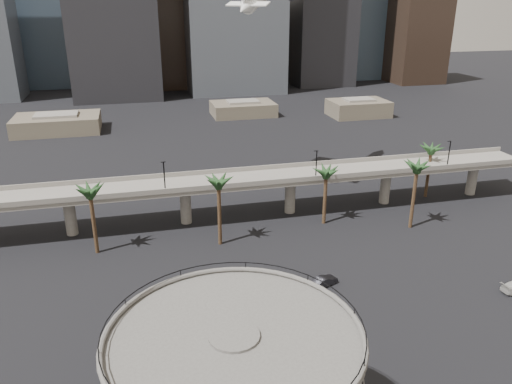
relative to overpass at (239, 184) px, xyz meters
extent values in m
cylinder|color=#524F4C|center=(-13.00, -59.00, 4.44)|extent=(22.00, 22.00, 0.45)
torus|color=#524F4C|center=(-13.00, -59.00, 4.91)|extent=(22.20, 22.20, 0.50)
torus|color=black|center=(-13.00, -59.00, 5.71)|extent=(21.80, 21.80, 0.10)
cylinder|color=#524F4C|center=(-13.00, -59.00, 8.44)|extent=(22.00, 22.00, 0.45)
torus|color=#524F4C|center=(-13.00, -59.00, 8.91)|extent=(22.20, 22.20, 0.50)
torus|color=black|center=(-13.00, -59.00, 9.71)|extent=(21.80, 21.80, 0.10)
cube|color=slate|center=(0.00, 0.00, 0.66)|extent=(130.00, 9.00, 0.90)
cube|color=slate|center=(0.00, -4.50, 1.56)|extent=(130.00, 0.30, 1.00)
cube|color=slate|center=(0.00, 4.50, 1.56)|extent=(130.00, 0.30, 1.00)
cylinder|color=slate|center=(-33.00, 0.00, -3.54)|extent=(2.20, 2.20, 8.00)
cylinder|color=slate|center=(-11.00, 0.00, -3.54)|extent=(2.20, 2.20, 8.00)
cylinder|color=slate|center=(11.00, 0.00, -3.54)|extent=(2.20, 2.20, 8.00)
cylinder|color=slate|center=(33.00, 0.00, -3.54)|extent=(2.20, 2.20, 8.00)
cylinder|color=slate|center=(55.00, 0.00, -3.54)|extent=(2.20, 2.20, 8.00)
cylinder|color=black|center=(-15.00, -4.00, 4.16)|extent=(0.24, 0.24, 6.00)
cylinder|color=black|center=(15.00, -4.00, 4.16)|extent=(0.24, 0.24, 6.00)
cylinder|color=black|center=(45.00, -4.00, 4.16)|extent=(0.24, 0.24, 6.00)
cylinder|color=#4E3721|center=(-6.00, -11.00, -1.26)|extent=(0.70, 0.70, 12.15)
ellipsoid|color=#1E3E1C|center=(-6.00, -11.00, 5.21)|extent=(4.40, 4.40, 2.00)
cylinder|color=#4E3721|center=(16.00, -7.00, -1.94)|extent=(0.70, 0.70, 10.80)
ellipsoid|color=#1E3E1C|center=(16.00, -7.00, 3.86)|extent=(4.40, 4.40, 2.00)
cylinder|color=#4E3721|center=(32.00, -13.00, -1.04)|extent=(0.70, 0.70, 12.60)
ellipsoid|color=#1E3E1C|center=(32.00, -13.00, 5.66)|extent=(4.40, 4.40, 2.00)
cylinder|color=#4E3721|center=(44.00, 1.00, -1.71)|extent=(0.70, 0.70, 11.25)
ellipsoid|color=#1E3E1C|center=(44.00, 1.00, 4.31)|extent=(4.40, 4.40, 2.00)
cylinder|color=#4E3721|center=(-28.00, -9.00, -1.49)|extent=(0.70, 0.70, 11.70)
ellipsoid|color=#1E3E1C|center=(-28.00, -9.00, 4.76)|extent=(4.40, 4.40, 2.00)
cube|color=brown|center=(-45.00, 85.00, -4.59)|extent=(28.00, 18.00, 5.50)
cube|color=slate|center=(-45.00, 85.00, -1.44)|extent=(14.00, 9.00, 0.80)
cube|color=brown|center=(22.00, 95.00, -4.84)|extent=(24.00, 16.00, 5.00)
cube|color=slate|center=(22.00, 95.00, -1.94)|extent=(12.00, 8.00, 0.80)
cube|color=brown|center=(65.00, 83.00, -4.34)|extent=(22.00, 15.00, 6.00)
cube|color=slate|center=(65.00, 83.00, -0.94)|extent=(11.00, 7.50, 0.80)
cube|color=#384857|center=(-55.00, 190.00, 14.05)|extent=(30.00, 30.00, 42.78)
cube|color=black|center=(5.00, 170.00, 32.77)|extent=(28.00, 26.00, 80.22)
cube|color=#84755B|center=(55.00, 185.00, 11.38)|extent=(24.00, 24.00, 37.43)
cube|color=slate|center=(55.00, 185.00, 31.29)|extent=(13.20, 13.20, 2.40)
cube|color=#384857|center=(105.00, 180.00, 23.86)|extent=(34.00, 30.00, 62.39)
cube|color=black|center=(130.00, 155.00, 18.51)|extent=(26.00, 26.00, 51.70)
cube|color=#84755B|center=(18.00, 205.00, 9.59)|extent=(22.00, 22.00, 33.87)
cube|color=slate|center=(18.00, 205.00, 27.73)|extent=(12.10, 12.10, 2.40)
cone|color=white|center=(2.70, 6.01, 33.30)|extent=(4.65, 4.75, 3.69)
cube|color=white|center=(3.71, 7.17, 34.22)|extent=(7.99, 7.34, 0.92)
imported|color=maroon|center=(-0.88, -39.40, -6.52)|extent=(5.13, 2.89, 1.65)
imported|color=black|center=(7.33, -29.29, -6.53)|extent=(5.20, 3.53, 1.62)
camera|label=1|loc=(-19.56, -92.99, 35.16)|focal=35.00mm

